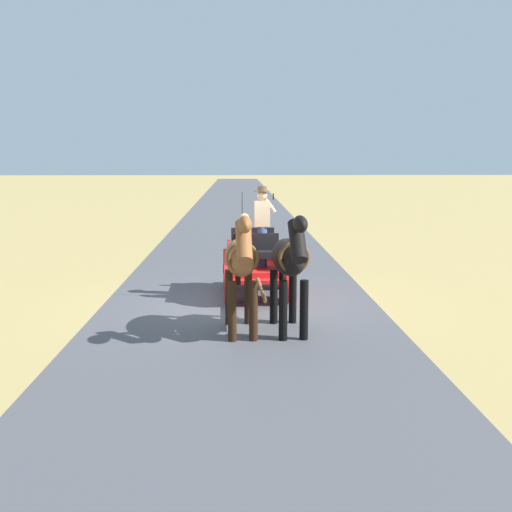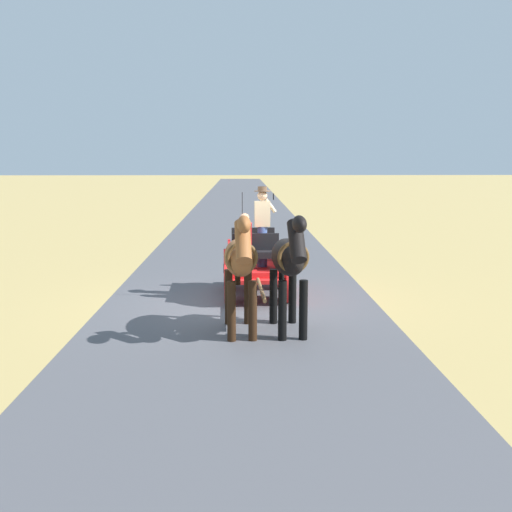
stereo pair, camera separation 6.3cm
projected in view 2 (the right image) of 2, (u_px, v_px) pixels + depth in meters
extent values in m
plane|color=tan|center=(241.00, 304.00, 13.12)|extent=(200.00, 200.00, 0.00)
cube|color=#4C4C51|center=(241.00, 304.00, 13.12)|extent=(5.90, 160.00, 0.01)
cube|color=red|center=(255.00, 267.00, 13.88)|extent=(1.27, 2.24, 0.12)
cube|color=red|center=(280.00, 254.00, 13.87)|extent=(0.13, 2.09, 0.44)
cube|color=red|center=(230.00, 255.00, 13.80)|extent=(0.13, 2.09, 0.44)
cube|color=red|center=(258.00, 282.00, 12.69)|extent=(1.09, 0.27, 0.08)
cube|color=red|center=(252.00, 265.00, 15.09)|extent=(0.73, 0.22, 0.06)
cube|color=black|center=(256.00, 254.00, 13.22)|extent=(1.03, 0.39, 0.14)
cube|color=black|center=(256.00, 243.00, 13.37)|extent=(1.02, 0.11, 0.44)
cube|color=black|center=(253.00, 247.00, 14.31)|extent=(1.03, 0.39, 0.14)
cube|color=black|center=(253.00, 237.00, 14.45)|extent=(1.02, 0.11, 0.44)
cylinder|color=red|center=(286.00, 281.00, 13.19)|extent=(0.13, 0.96, 0.96)
cylinder|color=black|center=(286.00, 281.00, 13.19)|extent=(0.13, 0.21, 0.21)
cylinder|color=red|center=(227.00, 281.00, 13.11)|extent=(0.13, 0.96, 0.96)
cylinder|color=black|center=(227.00, 281.00, 13.11)|extent=(0.13, 0.21, 0.21)
cylinder|color=red|center=(280.00, 268.00, 14.71)|extent=(0.13, 0.96, 0.96)
cylinder|color=black|center=(280.00, 268.00, 14.71)|extent=(0.13, 0.21, 0.21)
cylinder|color=red|center=(226.00, 269.00, 14.63)|extent=(0.13, 0.96, 0.96)
cylinder|color=black|center=(226.00, 269.00, 14.63)|extent=(0.13, 0.21, 0.21)
cylinder|color=brown|center=(261.00, 289.00, 11.72)|extent=(0.13, 2.00, 0.07)
cylinder|color=black|center=(242.00, 222.00, 13.09)|extent=(0.02, 0.02, 1.30)
cylinder|color=#384C7F|center=(262.00, 247.00, 13.48)|extent=(0.22, 0.22, 0.90)
cube|color=tan|center=(262.00, 214.00, 13.37)|extent=(0.35, 0.23, 0.56)
sphere|color=tan|center=(262.00, 196.00, 13.30)|extent=(0.22, 0.22, 0.22)
cylinder|color=#473323|center=(262.00, 191.00, 13.29)|extent=(0.36, 0.36, 0.01)
cylinder|color=#473323|center=(262.00, 189.00, 13.28)|extent=(0.20, 0.20, 0.10)
cylinder|color=tan|center=(271.00, 206.00, 13.31)|extent=(0.26, 0.09, 0.32)
cube|color=black|center=(273.00, 197.00, 13.26)|extent=(0.02, 0.07, 0.14)
cube|color=#384C7F|center=(245.00, 249.00, 13.07)|extent=(0.29, 0.33, 0.14)
cube|color=red|center=(245.00, 234.00, 13.14)|extent=(0.31, 0.21, 0.48)
sphere|color=#9E7051|center=(245.00, 218.00, 13.08)|extent=(0.20, 0.20, 0.20)
ellipsoid|color=black|center=(288.00, 257.00, 10.84)|extent=(0.69, 1.60, 0.64)
cylinder|color=black|center=(303.00, 310.00, 10.45)|extent=(0.15, 0.15, 1.05)
cylinder|color=black|center=(282.00, 311.00, 10.41)|extent=(0.15, 0.15, 1.05)
cylinder|color=black|center=(292.00, 296.00, 11.53)|extent=(0.15, 0.15, 1.05)
cylinder|color=black|center=(273.00, 296.00, 11.49)|extent=(0.15, 0.15, 1.05)
cylinder|color=black|center=(297.00, 241.00, 9.94)|extent=(0.32, 0.67, 0.73)
ellipsoid|color=black|center=(299.00, 224.00, 9.68)|extent=(0.27, 0.56, 0.28)
cube|color=black|center=(297.00, 239.00, 9.96)|extent=(0.10, 0.51, 0.56)
cylinder|color=black|center=(282.00, 266.00, 11.61)|extent=(0.11, 0.11, 0.70)
torus|color=brown|center=(293.00, 257.00, 10.29)|extent=(0.55, 0.12, 0.55)
ellipsoid|color=brown|center=(240.00, 257.00, 10.79)|extent=(0.66, 1.59, 0.64)
cylinder|color=black|center=(253.00, 311.00, 10.40)|extent=(0.15, 0.15, 1.05)
cylinder|color=black|center=(231.00, 311.00, 10.37)|extent=(0.15, 0.15, 1.05)
cylinder|color=black|center=(248.00, 297.00, 11.47)|extent=(0.15, 0.15, 1.05)
cylinder|color=black|center=(229.00, 297.00, 11.44)|extent=(0.15, 0.15, 1.05)
cylinder|color=brown|center=(243.00, 241.00, 9.89)|extent=(0.30, 0.66, 0.73)
ellipsoid|color=brown|center=(244.00, 224.00, 9.63)|extent=(0.25, 0.55, 0.28)
cube|color=black|center=(243.00, 239.00, 9.91)|extent=(0.09, 0.51, 0.56)
cylinder|color=black|center=(238.00, 267.00, 11.56)|extent=(0.11, 0.11, 0.70)
torus|color=brown|center=(242.00, 258.00, 10.24)|extent=(0.55, 0.10, 0.55)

